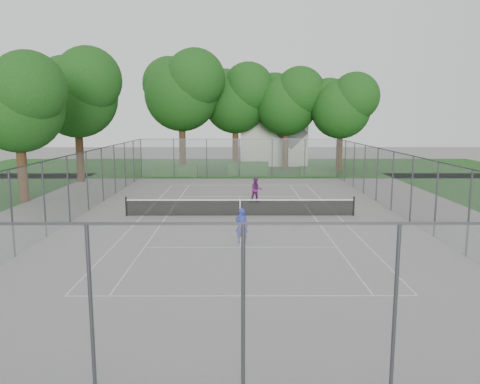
{
  "coord_description": "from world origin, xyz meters",
  "views": [
    {
      "loc": [
        -0.09,
        -25.72,
        5.52
      ],
      "look_at": [
        0.0,
        1.0,
        1.2
      ],
      "focal_mm": 35.0,
      "sensor_mm": 36.0,
      "label": 1
    }
  ],
  "objects_px": {
    "girl_player": "(242,225)",
    "woman_player": "(256,190)",
    "tennis_net": "(240,207)",
    "house": "(273,132)"
  },
  "relations": [
    {
      "from": "tennis_net",
      "to": "woman_player",
      "type": "height_order",
      "value": "woman_player"
    },
    {
      "from": "tennis_net",
      "to": "girl_player",
      "type": "distance_m",
      "value": 5.69
    },
    {
      "from": "tennis_net",
      "to": "woman_player",
      "type": "bearing_deg",
      "value": 75.81
    },
    {
      "from": "tennis_net",
      "to": "girl_player",
      "type": "bearing_deg",
      "value": -89.48
    },
    {
      "from": "tennis_net",
      "to": "house",
      "type": "xyz_separation_m",
      "value": [
        3.9,
        28.79,
        3.21
      ]
    },
    {
      "from": "house",
      "to": "tennis_net",
      "type": "bearing_deg",
      "value": -97.72
    },
    {
      "from": "house",
      "to": "woman_player",
      "type": "relative_size",
      "value": 5.67
    },
    {
      "from": "girl_player",
      "to": "woman_player",
      "type": "distance_m",
      "value": 9.9
    },
    {
      "from": "tennis_net",
      "to": "house",
      "type": "distance_m",
      "value": 29.23
    },
    {
      "from": "girl_player",
      "to": "woman_player",
      "type": "height_order",
      "value": "woman_player"
    }
  ]
}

